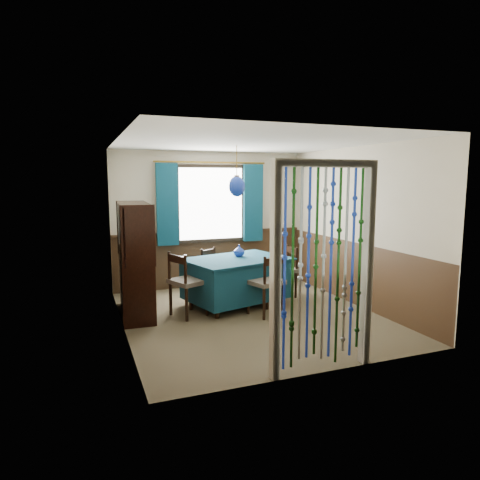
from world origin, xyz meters
name	(u,v)px	position (x,y,z in m)	size (l,w,h in m)	color
floor	(251,316)	(0.00, 0.00, 0.00)	(4.00, 4.00, 0.00)	brown
ceiling	(251,142)	(0.00, 0.00, 2.50)	(4.00, 4.00, 0.00)	silver
wall_back	(210,220)	(0.00, 2.00, 1.25)	(3.60, 3.60, 0.00)	beige
wall_front	(327,253)	(0.00, -2.00, 1.25)	(3.60, 3.60, 0.00)	beige
wall_left	(121,237)	(-1.80, 0.00, 1.25)	(4.00, 4.00, 0.00)	beige
wall_right	(356,227)	(1.80, 0.00, 1.25)	(4.00, 4.00, 0.00)	beige
wainscot_back	(211,259)	(0.00, 1.99, 0.50)	(3.60, 3.60, 0.00)	#402A18
wainscot_front	(324,325)	(0.00, -1.99, 0.50)	(3.60, 3.60, 0.00)	#402A18
wainscot_left	(125,294)	(-1.79, 0.00, 0.50)	(4.00, 4.00, 0.00)	#402A18
wainscot_right	(354,273)	(1.79, 0.00, 0.50)	(4.00, 4.00, 0.00)	#402A18
window	(211,204)	(0.00, 1.95, 1.55)	(1.32, 0.12, 1.42)	black
doorway	(323,272)	(0.00, -1.94, 1.05)	(1.16, 0.12, 2.18)	silver
dining_table	(237,278)	(0.01, 0.60, 0.44)	(1.80, 1.46, 0.75)	#0F3C51
chair_near	(267,283)	(0.24, -0.05, 0.49)	(0.56, 0.55, 0.92)	black
chair_far	(214,270)	(-0.15, 1.31, 0.43)	(0.54, 0.54, 0.81)	black
chair_left	(187,282)	(-0.87, 0.33, 0.50)	(0.60, 0.61, 0.95)	black
chair_right	(284,270)	(0.95, 0.81, 0.46)	(0.42, 0.44, 0.86)	black
sideboard	(135,276)	(-1.56, 0.67, 0.58)	(0.51, 1.29, 1.66)	black
pendant_lamp	(237,186)	(0.01, 0.60, 1.88)	(0.26, 0.26, 0.78)	olive
vase_table	(239,251)	(0.10, 0.76, 0.84)	(0.16, 0.16, 0.17)	#16329D
bowl_shelf	(141,239)	(-1.50, 0.39, 1.16)	(0.21, 0.21, 0.05)	beige
vase_sideboard	(136,250)	(-1.50, 0.94, 0.92)	(0.18, 0.18, 0.19)	beige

